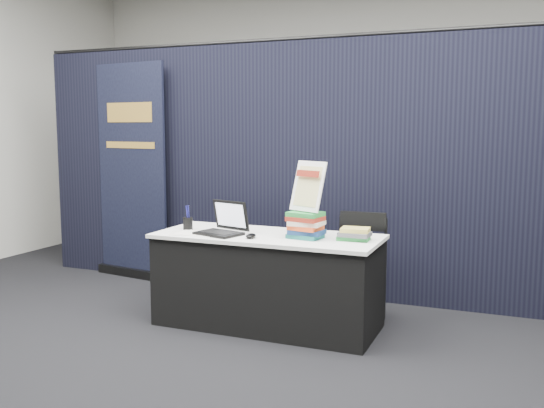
{
  "coord_description": "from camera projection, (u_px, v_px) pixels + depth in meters",
  "views": [
    {
      "loc": [
        1.86,
        -3.83,
        1.6
      ],
      "look_at": [
        0.04,
        0.55,
        1.0
      ],
      "focal_mm": 40.0,
      "sensor_mm": 36.0,
      "label": 1
    }
  ],
  "objects": [
    {
      "name": "floor",
      "position": [
        238.0,
        348.0,
        4.42
      ],
      "size": [
        8.0,
        8.0,
        0.0
      ],
      "primitive_type": "plane",
      "color": "black",
      "rests_on": "ground"
    },
    {
      "name": "wall_back",
      "position": [
        371.0,
        116.0,
        7.86
      ],
      "size": [
        8.0,
        0.02,
        3.5
      ],
      "primitive_type": "cube",
      "color": "beige",
      "rests_on": "floor"
    },
    {
      "name": "drape_partition",
      "position": [
        311.0,
        170.0,
        5.73
      ],
      "size": [
        6.0,
        0.08,
        2.4
      ],
      "primitive_type": "cube",
      "color": "black",
      "rests_on": "floor"
    },
    {
      "name": "display_table",
      "position": [
        268.0,
        280.0,
        4.88
      ],
      "size": [
        1.8,
        0.75,
        0.75
      ],
      "color": "black",
      "rests_on": "floor"
    },
    {
      "name": "laptop",
      "position": [
        221.0,
        226.0,
        4.85
      ],
      "size": [
        0.4,
        0.36,
        0.26
      ],
      "rotation": [
        0.0,
        0.0,
        -0.27
      ],
      "color": "black",
      "rests_on": "display_table"
    },
    {
      "name": "mouse",
      "position": [
        251.0,
        236.0,
        4.67
      ],
      "size": [
        0.08,
        0.12,
        0.04
      ],
      "primitive_type": "ellipsoid",
      "rotation": [
        0.0,
        0.0,
        0.06
      ],
      "color": "black",
      "rests_on": "display_table"
    },
    {
      "name": "brochure_left",
      "position": [
        189.0,
        233.0,
        4.88
      ],
      "size": [
        0.36,
        0.32,
        0.0
      ],
      "primitive_type": "cube",
      "rotation": [
        0.0,
        0.0,
        0.4
      ],
      "color": "silver",
      "rests_on": "display_table"
    },
    {
      "name": "brochure_mid",
      "position": [
        197.0,
        233.0,
        4.89
      ],
      "size": [
        0.32,
        0.23,
        0.0
      ],
      "primitive_type": "cube",
      "rotation": [
        0.0,
        0.0,
        -0.02
      ],
      "color": "white",
      "rests_on": "display_table"
    },
    {
      "name": "brochure_right",
      "position": [
        213.0,
        234.0,
        4.82
      ],
      "size": [
        0.34,
        0.25,
        0.0
      ],
      "primitive_type": "cube",
      "rotation": [
        0.0,
        0.0,
        0.06
      ],
      "color": "white",
      "rests_on": "display_table"
    },
    {
      "name": "pen_cup",
      "position": [
        188.0,
        223.0,
        5.06
      ],
      "size": [
        0.08,
        0.08,
        0.1
      ],
      "primitive_type": "cylinder",
      "rotation": [
        0.0,
        0.0,
        0.03
      ],
      "color": "black",
      "rests_on": "display_table"
    },
    {
      "name": "book_stack_tall",
      "position": [
        306.0,
        225.0,
        4.65
      ],
      "size": [
        0.27,
        0.22,
        0.21
      ],
      "rotation": [
        0.0,
        0.0,
        -0.13
      ],
      "color": "#1B6861",
      "rests_on": "display_table"
    },
    {
      "name": "book_stack_short",
      "position": [
        354.0,
        234.0,
        4.58
      ],
      "size": [
        0.23,
        0.18,
        0.1
      ],
      "rotation": [
        0.0,
        0.0,
        0.04
      ],
      "color": "#238337",
      "rests_on": "display_table"
    },
    {
      "name": "info_sign",
      "position": [
        308.0,
        187.0,
        4.64
      ],
      "size": [
        0.31,
        0.22,
        0.4
      ],
      "rotation": [
        0.0,
        0.0,
        -0.43
      ],
      "color": "black",
      "rests_on": "book_stack_tall"
    },
    {
      "name": "pullup_banner",
      "position": [
        132.0,
        184.0,
        6.41
      ],
      "size": [
        0.96,
        0.24,
        2.26
      ],
      "rotation": [
        0.0,
        0.0,
        -0.14
      ],
      "color": "black",
      "rests_on": "floor"
    },
    {
      "name": "stacking_chair",
      "position": [
        358.0,
        262.0,
        4.96
      ],
      "size": [
        0.42,
        0.43,
        0.9
      ],
      "rotation": [
        0.0,
        0.0,
        0.04
      ],
      "color": "black",
      "rests_on": "floor"
    }
  ]
}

